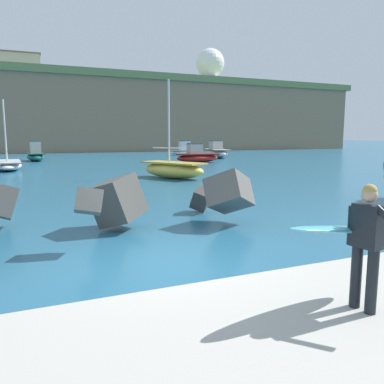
# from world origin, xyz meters

# --- Properties ---
(ground_plane) EXTENTS (400.00, 400.00, 0.00)m
(ground_plane) POSITION_xyz_m (0.00, 0.00, 0.00)
(ground_plane) COLOR #235B7A
(walkway_path) EXTENTS (48.00, 4.40, 0.24)m
(walkway_path) POSITION_xyz_m (0.00, -4.00, 0.12)
(walkway_path) COLOR #B2ADA3
(walkway_path) RESTS_ON ground
(surfer_with_board) EXTENTS (2.12, 1.30, 1.78)m
(surfer_with_board) POSITION_xyz_m (1.62, -3.52, 1.28)
(surfer_with_board) COLOR black
(surfer_with_board) RESTS_ON walkway_path
(boat_near_centre) EXTENTS (2.04, 4.17, 2.19)m
(boat_near_centre) POSITION_xyz_m (-1.93, 37.42, 0.67)
(boat_near_centre) COLOR #1E6656
(boat_near_centre) RESTS_ON ground
(boat_near_right) EXTENTS (2.41, 5.76, 5.47)m
(boat_near_right) POSITION_xyz_m (-4.19, 26.26, 0.41)
(boat_near_right) COLOR white
(boat_near_right) RESTS_ON ground
(boat_mid_left) EXTENTS (3.81, 4.93, 6.18)m
(boat_mid_left) POSITION_xyz_m (5.88, 15.44, 0.57)
(boat_mid_left) COLOR #EAC64C
(boat_mid_left) RESTS_ON ground
(boat_mid_centre) EXTENTS (4.51, 2.02, 1.97)m
(boat_mid_centre) POSITION_xyz_m (13.26, 28.45, 0.63)
(boat_mid_centre) COLOR maroon
(boat_mid_centre) RESTS_ON ground
(boat_mid_right) EXTENTS (3.25, 6.49, 2.16)m
(boat_mid_right) POSITION_xyz_m (19.08, 35.61, 0.72)
(boat_mid_right) COLOR beige
(boat_mid_right) RESTS_ON ground
(boat_far_left) EXTENTS (4.99, 1.64, 2.08)m
(boat_far_left) POSITION_xyz_m (18.25, 43.56, 0.62)
(boat_far_left) COLOR white
(boat_far_left) RESTS_ON ground
(headland_bluff) EXTENTS (105.88, 36.95, 13.60)m
(headland_bluff) POSITION_xyz_m (9.23, 75.56, 6.82)
(headland_bluff) COLOR #847056
(headland_bluff) RESTS_ON ground
(radar_dome) EXTENTS (6.60, 6.60, 9.15)m
(radar_dome) POSITION_xyz_m (37.14, 75.29, 18.48)
(radar_dome) COLOR silver
(radar_dome) RESTS_ON headland_bluff
(station_building_west) EXTENTS (8.06, 5.17, 6.62)m
(station_building_west) POSITION_xyz_m (-3.19, 85.05, 16.93)
(station_building_west) COLOR #B2ADA3
(station_building_west) RESTS_ON headland_bluff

